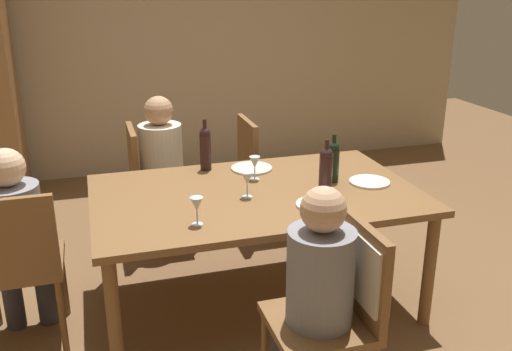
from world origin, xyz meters
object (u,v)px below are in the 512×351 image
Objects in this scene: wine_bottle_short_olive at (333,160)px; dinner_plate_guest_right at (252,168)px; person_woman_host at (314,288)px; person_man_bearded at (16,232)px; person_man_guest at (165,161)px; dinner_plate_guest_left at (319,205)px; chair_far_left at (150,179)px; wine_bottle_tall_green at (205,147)px; handbag at (313,212)px; dinner_plate_host at (369,182)px; wine_glass_near_left at (247,180)px; chair_near at (345,293)px; dining_table at (256,202)px; chair_far_right at (262,168)px; wine_bottle_dark_red at (326,168)px; chair_left_end at (17,260)px; wine_glass_near_right at (255,163)px; wine_glass_centre at (197,205)px.

dinner_plate_guest_right is at bearing 138.26° from wine_bottle_short_olive.
person_woman_host reaches higher than dinner_plate_guest_right.
person_man_bearded is 1.32m from person_man_guest.
dinner_plate_guest_right is (-0.18, 0.70, 0.00)m from dinner_plate_guest_left.
wine_bottle_tall_green reaches higher than chair_far_left.
person_woman_host is at bearing -112.51° from handbag.
handbag is at bearing 86.16° from dinner_plate_host.
wine_glass_near_left is at bearing -170.34° from wine_bottle_short_olive.
chair_near is at bearing -110.67° from wine_bottle_short_olive.
dinner_plate_guest_left reaches higher than dining_table.
dinner_plate_guest_left is at bearing -111.62° from handbag.
chair_near is at bearing -6.31° from chair_far_right.
chair_far_right is 0.81m from wine_bottle_tall_green.
chair_far_right is 3.29× the size of handbag.
chair_far_right is at bearing 180.00° from handbag.
person_woman_host reaches higher than handbag.
wine_bottle_dark_red is (0.05, -1.07, 0.34)m from chair_far_right.
dinner_plate_guest_left is (-0.23, -0.34, -0.13)m from wine_bottle_short_olive.
dinner_plate_host is 1.21m from handbag.
chair_left_end is at bearing -179.24° from dinner_plate_host.
dinner_plate_guest_right is (1.41, 0.48, 0.21)m from chair_left_end.
chair_near reaches higher than wine_glass_near_right.
handbag is (0.80, 1.93, -0.54)m from person_woman_host.
wine_bottle_tall_green is 0.86m from wine_glass_centre.
person_woman_host is at bearing -114.20° from dinner_plate_guest_left.
person_man_guest reaches higher than wine_bottle_tall_green.
wine_bottle_tall_green is 1.12× the size of wine_bottle_short_olive.
wine_bottle_dark_red is 1.17× the size of dinner_plate_guest_right.
wine_glass_near_right is (-0.45, 0.17, -0.03)m from wine_bottle_short_olive.
wine_bottle_dark_red is 0.35m from dinner_plate_host.
person_man_bearded is 0.98× the size of person_man_guest.
chair_far_right is 2.73× the size of wine_bottle_tall_green.
chair_far_right reaches higher than handbag.
handbag is at bearing -18.62° from chair_near.
person_man_guest is (-0.74, 0.00, 0.12)m from chair_far_right.
person_woman_host reaches higher than chair_left_end.
chair_near is at bearing -108.62° from handbag.
wine_glass_near_left is at bearing 12.32° from chair_near.
wine_bottle_tall_green is at bearing 26.51° from chair_left_end.
handbag is (0.50, 1.27, -0.63)m from dinner_plate_guest_left.
chair_far_left is at bearing 180.00° from handbag.
dining_table is 0.46m from wine_bottle_dark_red.
person_man_guest is 3.37× the size of wine_bottle_tall_green.
wine_bottle_dark_red reaches higher than dinner_plate_guest_left.
wine_glass_centre is (-0.92, -0.39, -0.03)m from wine_bottle_short_olive.
wine_glass_near_right is 1.28m from handbag.
chair_near and chair_left_end have the same top height.
person_man_guest is 0.58m from wine_bottle_tall_green.
wine_glass_near_right reaches higher than dining_table.
dinner_plate_host is at bearing 0.51° from wine_glass_near_left.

